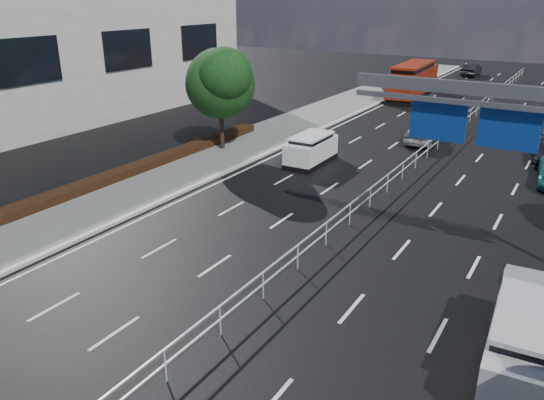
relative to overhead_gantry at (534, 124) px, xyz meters
The scene contains 11 objects.
ground 13.34m from the overhead_gantry, 123.84° to the right, with size 160.00×160.00×0.00m, color black.
median_fence 15.04m from the overhead_gantry, 118.43° to the left, with size 0.05×85.00×1.02m.
hedge_near 21.32m from the overhead_gantry, 165.85° to the right, with size 1.00×36.00×0.44m, color black.
overhead_gantry is the anchor object (origin of this frame).
near_building 37.59m from the overhead_gantry, 167.79° to the left, with size 12.00×38.00×10.00m, color beige.
near_tree_back 20.31m from the overhead_gantry, 157.03° to the left, with size 4.84×4.51×6.69m.
white_minivan 15.78m from the overhead_gantry, 145.94° to the left, with size 1.82×4.11×1.77m.
red_bus 36.73m from the overhead_gantry, 112.95° to the left, with size 3.14×10.98×3.25m.
near_car_silver 19.29m from the overhead_gantry, 115.91° to the left, with size 1.84×4.58×1.56m, color #A2A5A9.
near_car_dark 53.46m from the overhead_gantry, 103.41° to the left, with size 1.59×4.55×1.50m, color black.
silver_minivan 7.47m from the overhead_gantry, 75.78° to the right, with size 2.60×5.51×2.24m.
Camera 1 is at (8.30, -9.04, 9.59)m, focal length 35.00 mm.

